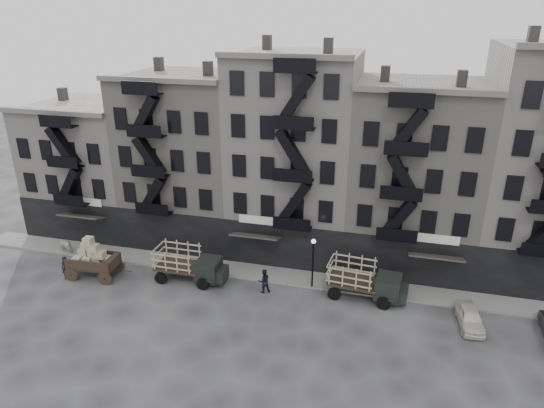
% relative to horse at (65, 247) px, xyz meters
% --- Properties ---
extents(ground, '(140.00, 140.00, 0.00)m').
position_rel_horse_xyz_m(ground, '(19.11, -2.60, -0.80)').
color(ground, '#38383A').
rests_on(ground, ground).
extents(sidewalk, '(55.00, 2.50, 0.15)m').
position_rel_horse_xyz_m(sidewalk, '(19.11, 1.15, -0.73)').
color(sidewalk, slate).
rests_on(sidewalk, ground).
extents(building_west, '(10.00, 11.35, 13.20)m').
position_rel_horse_xyz_m(building_west, '(-0.89, 7.23, 5.20)').
color(building_west, '#AFA9A1').
rests_on(building_west, ground).
extents(building_midwest, '(10.00, 11.35, 16.20)m').
position_rel_horse_xyz_m(building_midwest, '(9.11, 7.23, 6.70)').
color(building_midwest, gray).
rests_on(building_midwest, ground).
extents(building_center, '(10.00, 11.35, 18.20)m').
position_rel_horse_xyz_m(building_center, '(19.11, 7.22, 7.70)').
color(building_center, '#AFA9A1').
rests_on(building_center, ground).
extents(building_mideast, '(10.00, 11.35, 16.20)m').
position_rel_horse_xyz_m(building_mideast, '(29.11, 7.23, 6.70)').
color(building_mideast, gray).
rests_on(building_mideast, ground).
extents(lamp_post, '(0.36, 0.36, 4.28)m').
position_rel_horse_xyz_m(lamp_post, '(22.11, 0.00, 1.98)').
color(lamp_post, black).
rests_on(lamp_post, ground).
extents(horse, '(2.06, 1.32, 1.60)m').
position_rel_horse_xyz_m(horse, '(0.00, 0.00, 0.00)').
color(horse, beige).
rests_on(horse, ground).
extents(wagon, '(4.22, 2.42, 3.49)m').
position_rel_horse_xyz_m(wagon, '(4.53, -2.59, 1.19)').
color(wagon, black).
rests_on(wagon, ground).
extents(stake_truck_west, '(5.76, 2.43, 2.87)m').
position_rel_horse_xyz_m(stake_truck_west, '(12.35, -1.22, 0.84)').
color(stake_truck_west, black).
rests_on(stake_truck_west, ground).
extents(stake_truck_east, '(6.03, 2.90, 2.93)m').
position_rel_horse_xyz_m(stake_truck_east, '(26.14, -0.26, 0.87)').
color(stake_truck_east, black).
rests_on(stake_truck_east, ground).
extents(car_east, '(1.88, 3.93, 1.30)m').
position_rel_horse_xyz_m(car_east, '(33.48, -1.97, -0.15)').
color(car_east, beige).
rests_on(car_east, ground).
extents(pedestrian_west, '(0.82, 0.84, 1.95)m').
position_rel_horse_xyz_m(pedestrian_west, '(2.65, -3.45, 0.17)').
color(pedestrian_west, black).
rests_on(pedestrian_west, ground).
extents(pedestrian_mid, '(1.20, 1.12, 1.96)m').
position_rel_horse_xyz_m(pedestrian_mid, '(18.61, -1.45, 0.18)').
color(pedestrian_mid, black).
rests_on(pedestrian_mid, ground).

